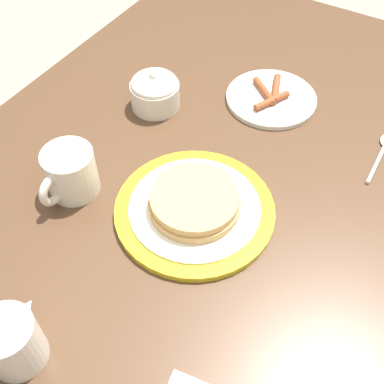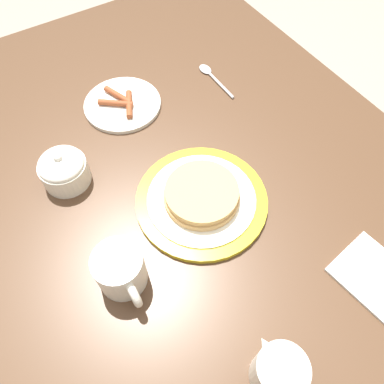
# 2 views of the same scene
# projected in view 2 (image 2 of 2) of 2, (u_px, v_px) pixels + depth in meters

# --- Properties ---
(ground_plane) EXTENTS (8.00, 8.00, 0.00)m
(ground_plane) POSITION_uv_depth(u_px,v_px,m) (193.00, 294.00, 1.40)
(ground_plane) COLOR gray
(dining_table) EXTENTS (1.40, 0.97, 0.74)m
(dining_table) POSITION_uv_depth(u_px,v_px,m) (194.00, 209.00, 0.87)
(dining_table) COLOR #4C3321
(dining_table) RESTS_ON ground_plane
(pancake_plate) EXTENTS (0.26, 0.26, 0.05)m
(pancake_plate) POSITION_uv_depth(u_px,v_px,m) (202.00, 198.00, 0.74)
(pancake_plate) COLOR gold
(pancake_plate) RESTS_ON dining_table
(side_plate_bacon) EXTENTS (0.18, 0.18, 0.02)m
(side_plate_bacon) POSITION_uv_depth(u_px,v_px,m) (122.00, 104.00, 0.89)
(side_plate_bacon) COLOR silver
(side_plate_bacon) RESTS_ON dining_table
(coffee_mug) EXTENTS (0.12, 0.09, 0.08)m
(coffee_mug) POSITION_uv_depth(u_px,v_px,m) (121.00, 271.00, 0.63)
(coffee_mug) COLOR silver
(coffee_mug) RESTS_ON dining_table
(creamer_pitcher) EXTENTS (0.11, 0.08, 0.09)m
(creamer_pitcher) POSITION_uv_depth(u_px,v_px,m) (278.00, 372.00, 0.54)
(creamer_pitcher) COLOR silver
(creamer_pitcher) RESTS_ON dining_table
(sugar_bowl) EXTENTS (0.10, 0.10, 0.08)m
(sugar_bowl) POSITION_uv_depth(u_px,v_px,m) (63.00, 169.00, 0.75)
(sugar_bowl) COLOR silver
(sugar_bowl) RESTS_ON dining_table
(spoon) EXTENTS (0.14, 0.03, 0.01)m
(spoon) POSITION_uv_depth(u_px,v_px,m) (211.00, 75.00, 0.95)
(spoon) COLOR silver
(spoon) RESTS_ON dining_table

